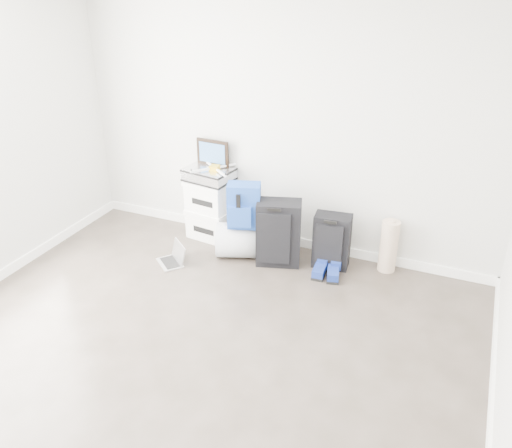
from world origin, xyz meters
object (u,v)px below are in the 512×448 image
at_px(boxes_stack, 211,208).
at_px(large_suitcase, 278,233).
at_px(laptop, 173,258).
at_px(briefcase, 209,174).
at_px(carry_on, 332,241).
at_px(duffel_bag, 245,240).

bearing_deg(boxes_stack, large_suitcase, -9.18).
bearing_deg(laptop, large_suitcase, 62.92).
bearing_deg(briefcase, large_suitcase, -7.99).
xyz_separation_m(briefcase, carry_on, (1.42, -0.11, -0.46)).
bearing_deg(carry_on, large_suitcase, -169.96).
bearing_deg(boxes_stack, briefcase, 6.90).
distance_m(boxes_stack, carry_on, 1.42).
xyz_separation_m(duffel_bag, carry_on, (0.88, 0.15, 0.10)).
height_order(boxes_stack, laptop, boxes_stack).
distance_m(boxes_stack, duffel_bag, 0.62).
bearing_deg(large_suitcase, briefcase, 146.71).
bearing_deg(laptop, duffel_bag, 73.95).
bearing_deg(carry_on, laptop, -165.30).
xyz_separation_m(large_suitcase, carry_on, (0.52, 0.15, -0.06)).
xyz_separation_m(boxes_stack, carry_on, (1.42, -0.11, -0.05)).
distance_m(briefcase, large_suitcase, 1.02).
bearing_deg(duffel_bag, briefcase, 133.67).
bearing_deg(laptop, boxes_stack, 122.66).
height_order(duffel_bag, carry_on, carry_on).
height_order(boxes_stack, duffel_bag, boxes_stack).
bearing_deg(large_suitcase, boxes_stack, 146.71).
relative_size(briefcase, laptop, 1.35).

